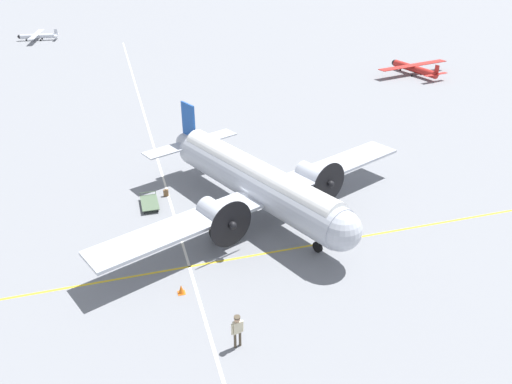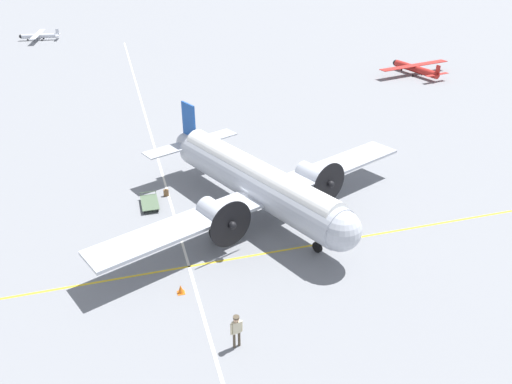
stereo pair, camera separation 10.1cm
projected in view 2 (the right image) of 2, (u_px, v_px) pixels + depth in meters
ground_plane at (256, 213)px, 34.47m from camera, size 300.00×300.00×0.00m
apron_line_eastwest at (278, 251)px, 30.47m from camera, size 120.00×0.16×0.01m
apron_line_northsouth at (177, 225)px, 33.11m from camera, size 0.16×120.00×0.01m
airliner_main at (260, 183)px, 32.98m from camera, size 23.50×17.76×5.80m
crew_foreground at (236, 328)px, 23.08m from camera, size 0.62×0.35×1.84m
suitcase_near_door at (166, 193)px, 36.55m from camera, size 0.37×0.19×0.55m
baggage_cart at (150, 202)px, 35.24m from camera, size 1.19×2.34×0.56m
light_aircraft_distant at (39, 36)px, 85.24m from camera, size 6.70×8.97×1.77m
light_aircraft_taxiing at (415, 68)px, 65.68m from camera, size 11.03×8.34×2.10m
traffic_cone at (181, 289)px, 26.92m from camera, size 0.41×0.41×0.53m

